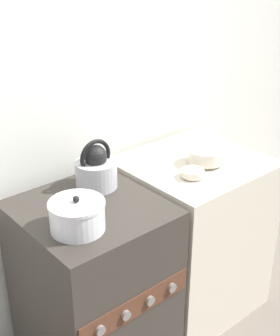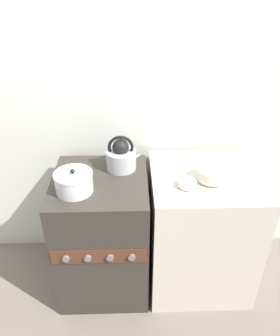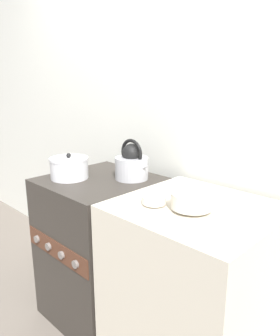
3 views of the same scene
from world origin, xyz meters
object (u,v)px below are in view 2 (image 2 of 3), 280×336
object	(u,v)px
stove	(104,234)
small_ceramic_bowl	(187,183)
enamel_bowl	(212,174)
cooking_pot	(74,182)
kettle	(121,156)

from	to	relation	value
stove	small_ceramic_bowl	world-z (taller)	small_ceramic_bowl
stove	enamel_bowl	xyz separation A→B (m)	(0.71, -0.04, 0.52)
stove	enamel_bowl	bearing A→B (deg)	-3.38
stove	enamel_bowl	world-z (taller)	enamel_bowl
cooking_pot	enamel_bowl	xyz separation A→B (m)	(0.84, 0.07, -0.01)
small_ceramic_bowl	enamel_bowl	bearing A→B (deg)	21.42
cooking_pot	small_ceramic_bowl	size ratio (longest dim) A/B	2.05
kettle	small_ceramic_bowl	size ratio (longest dim) A/B	2.16
cooking_pot	enamel_bowl	distance (m)	0.85
kettle	cooking_pot	xyz separation A→B (m)	(-0.28, -0.25, -0.03)
stove	small_ceramic_bowl	distance (m)	0.74
cooking_pot	kettle	bearing A→B (deg)	42.35
cooking_pot	small_ceramic_bowl	distance (m)	0.68
kettle	small_ceramic_bowl	bearing A→B (deg)	-31.63
stove	cooking_pot	bearing A→B (deg)	-140.61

